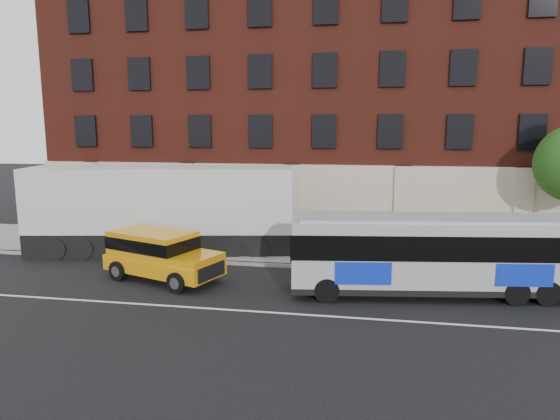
% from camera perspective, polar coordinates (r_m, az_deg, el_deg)
% --- Properties ---
extents(ground, '(120.00, 120.00, 0.00)m').
position_cam_1_polar(ground, '(16.80, -4.83, -12.11)').
color(ground, black).
rests_on(ground, ground).
extents(sidewalk, '(60.00, 6.00, 0.15)m').
position_cam_1_polar(sidewalk, '(25.18, 0.36, -4.49)').
color(sidewalk, gray).
rests_on(sidewalk, ground).
extents(kerb, '(60.00, 0.25, 0.15)m').
position_cam_1_polar(kerb, '(22.32, -0.92, -6.34)').
color(kerb, gray).
rests_on(kerb, ground).
extents(lane_line, '(60.00, 0.12, 0.01)m').
position_cam_1_polar(lane_line, '(17.25, -4.40, -11.50)').
color(lane_line, silver).
rests_on(lane_line, ground).
extents(building, '(30.00, 12.10, 15.00)m').
position_cam_1_polar(building, '(32.29, 2.74, 12.04)').
color(building, '#5C1F15').
rests_on(building, sidewalk).
extents(sign_pole, '(0.30, 0.20, 2.50)m').
position_cam_1_polar(sign_pole, '(25.10, -20.30, -1.92)').
color(sign_pole, slate).
rests_on(sign_pole, ground).
extents(city_bus, '(11.06, 3.74, 2.97)m').
position_cam_1_polar(city_bus, '(19.20, 17.77, -4.62)').
color(city_bus, '#A0A3A9').
rests_on(city_bus, ground).
extents(yellow_suv, '(5.29, 3.57, 1.97)m').
position_cam_1_polar(yellow_suv, '(20.88, -13.80, -4.75)').
color(yellow_suv, orange).
rests_on(yellow_suv, ground).
extents(shipping_container, '(13.05, 4.78, 4.26)m').
position_cam_1_polar(shipping_container, '(24.93, -13.51, -0.13)').
color(shipping_container, black).
rests_on(shipping_container, ground).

